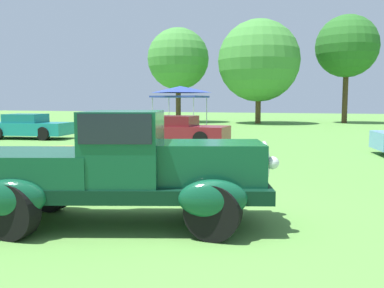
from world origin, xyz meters
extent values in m
plane|color=#568C3D|center=(0.00, 0.00, 0.00)|extent=(120.00, 120.00, 0.00)
cube|color=black|center=(-0.68, -0.26, 0.56)|extent=(4.70, 2.77, 0.20)
cube|color=#0F472D|center=(0.59, 0.16, 0.94)|extent=(1.91, 1.55, 0.60)
ellipsoid|color=silver|center=(1.40, 0.42, 0.92)|extent=(0.31, 0.54, 0.68)
cube|color=#0F472D|center=(-0.56, -0.22, 1.18)|extent=(1.45, 1.64, 1.04)
cube|color=black|center=(-0.56, -0.22, 1.48)|extent=(1.36, 1.64, 0.40)
cube|color=#0F472D|center=(-1.88, -0.66, 0.86)|extent=(2.29, 1.95, 0.48)
ellipsoid|color=#0F472D|center=(0.43, 0.86, 0.56)|extent=(0.99, 0.63, 0.52)
ellipsoid|color=#0F472D|center=(0.89, -0.51, 0.56)|extent=(0.99, 0.63, 0.52)
ellipsoid|color=#0F472D|center=(-2.11, 0.03, 0.56)|extent=(0.99, 0.63, 0.52)
ellipsoid|color=#0F472D|center=(-1.66, -1.34, 0.56)|extent=(0.99, 0.63, 0.52)
sphere|color=silver|center=(1.31, 0.86, 1.00)|extent=(0.18, 0.18, 0.18)
sphere|color=silver|center=(1.58, 0.02, 1.00)|extent=(0.18, 0.18, 0.18)
cylinder|color=black|center=(0.43, 0.86, 0.38)|extent=(0.76, 0.24, 0.76)
cylinder|color=black|center=(0.89, -0.51, 0.38)|extent=(0.76, 0.24, 0.76)
cylinder|color=black|center=(-2.11, 0.03, 0.38)|extent=(0.76, 0.24, 0.76)
cylinder|color=black|center=(-1.66, -1.34, 0.38)|extent=(0.76, 0.24, 0.76)
cube|color=yellow|center=(-3.38, 1.03, 0.77)|extent=(2.14, 2.08, 0.20)
cube|color=silver|center=(-2.60, 1.51, 0.28)|extent=(0.96, 1.46, 0.12)
cylinder|color=black|center=(-3.70, 1.74, 0.33)|extent=(0.66, 0.20, 0.66)
cylinder|color=black|center=(-2.88, 0.42, 0.33)|extent=(0.66, 0.20, 0.66)
cube|color=teal|center=(-11.85, 10.92, 0.50)|extent=(4.16, 2.33, 0.60)
cube|color=#146A6E|center=(-12.00, 10.90, 1.00)|extent=(1.95, 1.72, 0.44)
cylinder|color=black|center=(-10.56, 10.37, 0.32)|extent=(0.64, 0.22, 0.64)
cube|color=maroon|center=(-4.03, 10.87, 0.50)|extent=(4.41, 1.73, 0.60)
cube|color=maroon|center=(-4.21, 10.86, 1.00)|extent=(1.95, 1.47, 0.44)
cylinder|color=black|center=(-2.70, 10.11, 0.32)|extent=(0.64, 0.22, 0.64)
cylinder|color=black|center=(-5.34, 10.08, 0.32)|extent=(0.64, 0.22, 0.64)
cylinder|color=#B7B7BC|center=(-4.88, 18.03, 1.02)|extent=(0.05, 0.05, 2.05)
cylinder|color=#B7B7BC|center=(-4.88, 15.60, 1.02)|extent=(0.05, 0.05, 2.05)
cylinder|color=#B7B7BC|center=(-7.32, 18.03, 1.02)|extent=(0.05, 0.05, 2.05)
cylinder|color=#B7B7BC|center=(-7.32, 15.60, 1.02)|extent=(0.05, 0.05, 2.05)
cube|color=#2D429E|center=(-6.10, 16.81, 2.10)|extent=(2.71, 2.71, 0.10)
pyramid|color=#2D429E|center=(-6.10, 16.81, 2.52)|extent=(2.65, 2.65, 0.38)
cylinder|color=#47331E|center=(-10.62, 28.28, 2.01)|extent=(0.44, 0.44, 4.03)
sphere|color=#428938|center=(-10.62, 28.28, 5.49)|extent=(5.30, 5.30, 5.30)
cylinder|color=brown|center=(-3.65, 28.53, 1.65)|extent=(0.44, 0.44, 3.30)
sphere|color=#428938|center=(-3.65, 28.53, 5.13)|extent=(6.67, 6.67, 6.67)
cylinder|color=#47331E|center=(3.13, 31.47, 2.48)|extent=(0.44, 0.44, 4.96)
sphere|color=#286623|center=(3.13, 31.47, 6.37)|extent=(5.13, 5.13, 5.13)
camera|label=1|loc=(2.37, -5.65, 1.84)|focal=38.68mm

